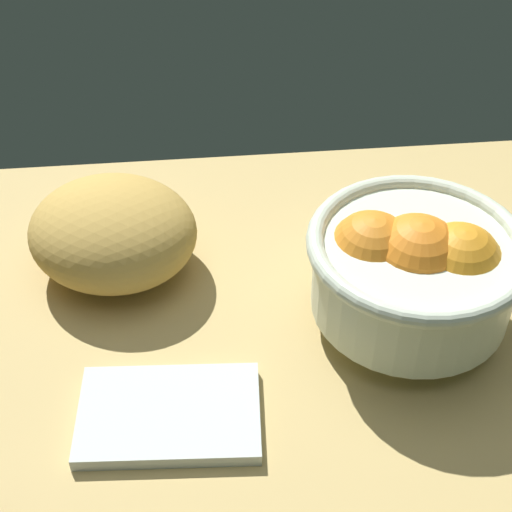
% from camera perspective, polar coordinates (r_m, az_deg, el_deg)
% --- Properties ---
extents(ground_plane, '(0.77, 0.56, 0.03)m').
position_cam_1_polar(ground_plane, '(0.77, 1.17, -5.47)').
color(ground_plane, tan).
extents(fruit_bowl, '(0.20, 0.20, 0.12)m').
position_cam_1_polar(fruit_bowl, '(0.72, 11.42, -0.77)').
color(fruit_bowl, silver).
rests_on(fruit_bowl, ground).
extents(bread_loaf, '(0.21, 0.20, 0.09)m').
position_cam_1_polar(bread_loaf, '(0.79, -10.37, 1.72)').
color(bread_loaf, tan).
rests_on(bread_loaf, ground).
extents(napkin_folded, '(0.16, 0.11, 0.01)m').
position_cam_1_polar(napkin_folded, '(0.68, -6.33, -11.38)').
color(napkin_folded, silver).
rests_on(napkin_folded, ground).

